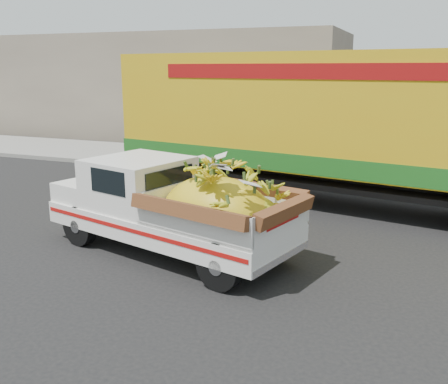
% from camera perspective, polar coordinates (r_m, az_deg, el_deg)
% --- Properties ---
extents(ground, '(100.00, 100.00, 0.00)m').
position_cam_1_polar(ground, '(9.29, -9.00, -7.82)').
color(ground, black).
rests_on(ground, ground).
extents(curb, '(60.00, 0.25, 0.15)m').
position_cam_1_polar(curb, '(16.04, 4.92, 1.90)').
color(curb, gray).
rests_on(curb, ground).
extents(sidewalk, '(60.00, 4.00, 0.14)m').
position_cam_1_polar(sidewalk, '(18.02, 6.85, 3.18)').
color(sidewalk, gray).
rests_on(sidewalk, ground).
extents(building_left, '(18.00, 6.00, 5.00)m').
position_cam_1_polar(building_left, '(26.21, -6.99, 11.89)').
color(building_left, gray).
rests_on(building_left, ground).
extents(pickup_truck, '(5.24, 3.03, 1.73)m').
position_cam_1_polar(pickup_truck, '(9.15, -4.59, -1.85)').
color(pickup_truck, black).
rests_on(pickup_truck, ground).
extents(semi_trailer, '(12.08, 4.56, 3.80)m').
position_cam_1_polar(semi_trailer, '(12.80, 12.66, 7.83)').
color(semi_trailer, black).
rests_on(semi_trailer, ground).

